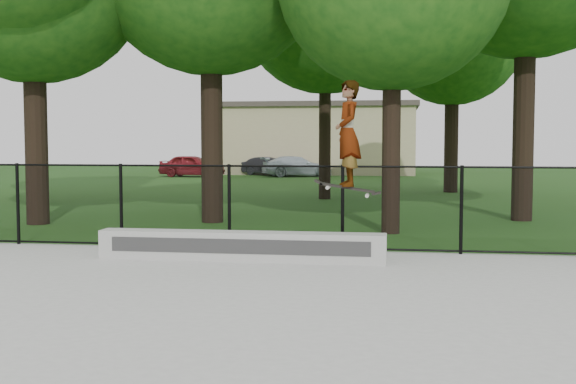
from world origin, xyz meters
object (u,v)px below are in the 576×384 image
Objects in this scene: car_a at (192,166)px; car_b at (269,166)px; car_c at (297,166)px; grind_ledge at (241,246)px; skater_airborne at (348,136)px.

car_a is 4.57m from car_b.
car_a reaches higher than car_b.
grind_ledge is at bearing 163.55° from car_c.
car_a is at bearing 107.60° from grind_ledge.
car_b is (3.94, 2.31, -0.09)m from car_a.
car_b is 30.91m from skater_airborne.
grind_ledge is at bearing -147.39° from car_b.
skater_airborne is at bearing 166.84° from car_c.
car_b is at bearing 32.94° from car_c.
car_c is at bearing -101.13° from car_b.
skater_airborne is (1.71, -0.13, 1.75)m from grind_ledge.
car_c is (1.80, -1.24, 0.04)m from car_b.
grind_ledge is at bearing -156.30° from car_a.
car_a is at bearing 143.80° from car_b.
car_b is at bearing 102.28° from skater_airborne.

